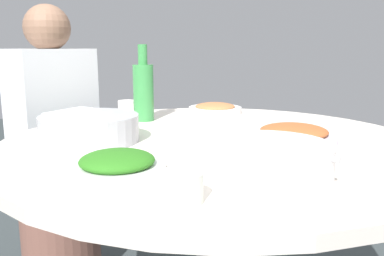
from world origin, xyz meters
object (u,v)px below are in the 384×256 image
Objects in this scene: green_bottle at (143,90)px; dish_tofu_braise at (215,109)px; round_dining_table at (214,172)px; tea_cup_far at (181,187)px; rice_bowl at (89,128)px; dish_stirfry at (294,134)px; dish_greens at (117,164)px; tea_cup_near at (127,108)px; diner_left at (53,111)px; soup_bowl at (267,160)px; stool_for_diner_left at (61,230)px.

dish_tofu_braise is at bearing -47.19° from green_bottle.
round_dining_table is 0.51m from tea_cup_far.
rice_bowl is 0.59m from dish_stirfry.
dish_stirfry and dish_greens have the same top height.
dish_stirfry is 3.35× the size of tea_cup_near.
diner_left is (0.15, 0.46, -0.11)m from green_bottle.
diner_left reaches higher than dish_greens.
diner_left is at bearing 39.42° from rice_bowl.
dish_tofu_braise is 0.35m from tea_cup_near.
round_dining_table is 0.45m from green_bottle.
dish_stirfry is 0.58m from green_bottle.
soup_bowl is (-0.21, -0.51, -0.01)m from rice_bowl.
green_bottle is at bearing -108.11° from stool_for_diner_left.
rice_bowl reaches higher than dish_stirfry.
rice_bowl is 0.88m from stool_for_diner_left.
soup_bowl is 3.51× the size of tea_cup_far.
tea_cup_near reaches higher than tea_cup_far.
rice_bowl is at bearing 35.75° from dish_greens.
diner_left is (0.90, 0.78, -0.03)m from tea_cup_far.
soup_bowl is at bearing -127.87° from stool_for_diner_left.
rice_bowl is 0.63m from dish_tofu_braise.
tea_cup_far is at bearing -137.46° from rice_bowl.
stool_for_diner_left is at bearing 52.13° from soup_bowl.
tea_cup_far is (-0.75, -0.32, -0.08)m from green_bottle.
rice_bowl is at bearing 154.16° from dish_tofu_braise.
dish_stirfry is 3.12× the size of tea_cup_far.
tea_cup_near is at bearing 48.74° from round_dining_table.
tea_cup_near is at bearing -98.43° from diner_left.
dish_greens is (-0.37, 0.16, 0.12)m from round_dining_table.
stool_for_diner_left is (-0.06, 0.69, -0.57)m from dish_tofu_braise.
tea_cup_near is at bearing 62.39° from dish_stirfry.
dish_greens is 0.75× the size of green_bottle.
green_bottle reaches higher than stool_for_diner_left.
green_bottle reaches higher than round_dining_table.
rice_bowl is 1.02× the size of soup_bowl.
diner_left reaches higher than tea_cup_near.
dish_stirfry is at bearing -111.14° from diner_left.
soup_bowl is at bearing -140.80° from green_bottle.
soup_bowl is 0.74m from green_bottle.
diner_left is at bearing 68.86° from dish_stirfry.
green_bottle is at bearing -7.09° from rice_bowl.
stool_for_diner_left is 0.60× the size of diner_left.
rice_bowl is at bearing 172.91° from green_bottle.
tea_cup_near is 0.68m from stool_for_diner_left.
diner_left is at bearing 52.13° from soup_bowl.
tea_cup_near is (-0.12, 0.33, 0.01)m from dish_tofu_braise.
dish_greens reaches higher than stool_for_diner_left.
round_dining_table is 4.44× the size of rice_bowl.
soup_bowl is at bearing -163.59° from dish_tofu_braise.
green_bottle is 3.78× the size of tea_cup_near.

